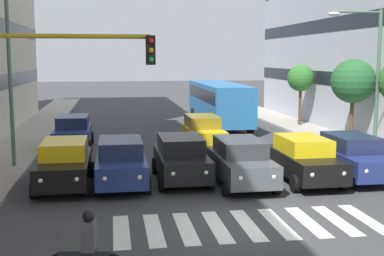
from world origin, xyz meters
name	(u,v)px	position (x,y,z in m)	size (l,w,h in m)	color
ground_plane	(248,225)	(0.00, 0.00, 0.00)	(180.00, 180.00, 0.00)	#38383A
crosswalk_markings	(248,225)	(0.00, 0.00, 0.00)	(7.65, 2.80, 0.01)	silver
car_0	(352,156)	(-5.57, -4.86, 0.89)	(2.02, 4.44, 1.72)	navy
car_1	(304,159)	(-3.49, -4.67, 0.89)	(2.02, 4.44, 1.72)	black
car_2	(241,162)	(-0.95, -4.57, 0.89)	(2.02, 4.44, 1.72)	#474C51
car_3	(181,158)	(1.18, -5.55, 0.89)	(2.02, 4.44, 1.72)	black
car_4	(121,162)	(3.50, -5.21, 0.89)	(2.02, 4.44, 1.72)	navy
car_5	(65,163)	(5.56, -5.26, 0.89)	(2.02, 4.44, 1.72)	black
car_row2_0	(73,132)	(5.85, -13.43, 0.89)	(2.02, 4.44, 1.72)	navy
car_row2_1	(203,132)	(-0.91, -12.43, 0.89)	(2.02, 4.44, 1.72)	gold
bus_behind_traffic	(219,100)	(-3.49, -20.56, 1.86)	(2.78, 10.50, 3.00)	#286BAD
motorcycle_with_rider	(86,252)	(4.39, 3.02, 0.65)	(1.70, 0.41, 1.57)	black
traffic_light_gantry	(35,99)	(5.72, 0.20, 3.71)	(4.45, 0.36, 5.50)	#AD991E
street_lamp_left	(370,69)	(-7.59, -7.57, 4.26)	(2.54, 0.28, 6.73)	#4C6B56
street_lamp_right	(21,56)	(7.53, -8.71, 4.82)	(3.01, 0.28, 7.69)	#4C6B56
street_tree_2	(353,81)	(-8.94, -11.81, 3.50)	(2.37, 2.37, 4.55)	#513823
street_tree_3	(301,79)	(-9.03, -19.65, 3.33)	(1.84, 1.84, 4.13)	#513823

